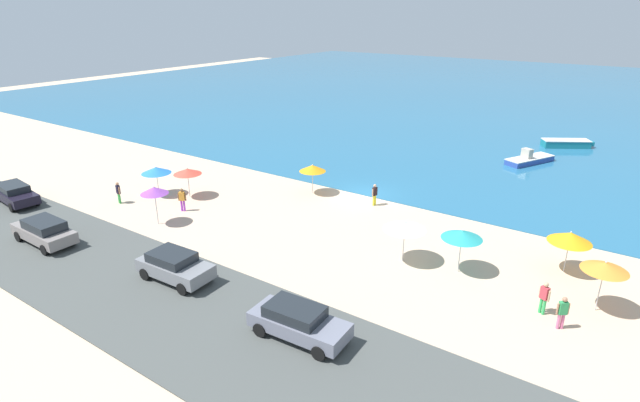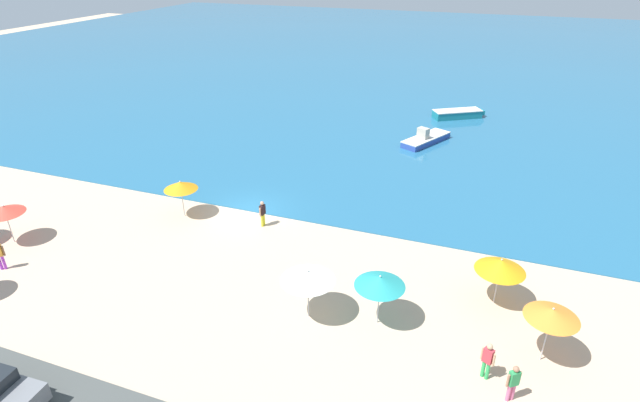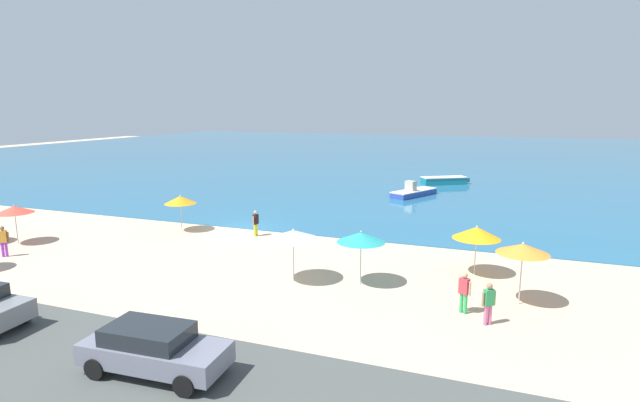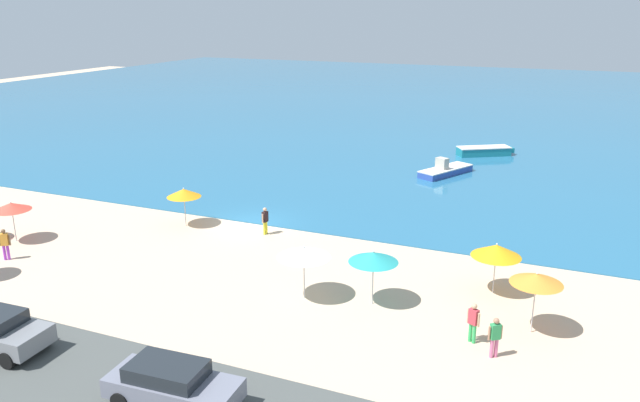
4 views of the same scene
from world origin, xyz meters
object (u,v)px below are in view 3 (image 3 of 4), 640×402
object	(u,v)px
skiff_offshore	(414,192)
bather_1	(464,290)
beach_umbrella_3	(293,235)
bather_0	(256,222)
beach_umbrella_0	(477,233)
parked_car_2	(154,348)
beach_umbrella_2	(361,237)
beach_umbrella_6	(523,249)
skiff_nearshore	(444,180)
beach_umbrella_4	(14,210)
bather_4	(3,240)
bather_3	(489,302)
beach_umbrella_5	(180,200)

from	to	relation	value
skiff_offshore	bather_1	bearing A→B (deg)	-75.65
beach_umbrella_3	bather_0	size ratio (longest dim) A/B	1.55
beach_umbrella_0	parked_car_2	world-z (taller)	beach_umbrella_0
beach_umbrella_2	parked_car_2	bearing A→B (deg)	-110.76
beach_umbrella_3	bather_1	size ratio (longest dim) A/B	1.50
beach_umbrella_6	skiff_nearshore	distance (m)	31.49
beach_umbrella_4	beach_umbrella_0	bearing A→B (deg)	8.14
beach_umbrella_3	bather_0	bearing A→B (deg)	129.45
bather_1	bather_4	size ratio (longest dim) A/B	0.99
skiff_offshore	parked_car_2	bearing A→B (deg)	-93.31
bather_3	skiff_offshore	world-z (taller)	bather_3
beach_umbrella_4	skiff_offshore	distance (m)	30.10
beach_umbrella_2	beach_umbrella_4	bearing A→B (deg)	-178.78
bather_3	beach_umbrella_5	bearing A→B (deg)	157.60
bather_1	skiff_offshore	size ratio (longest dim) A/B	0.31
beach_umbrella_3	beach_umbrella_6	world-z (taller)	beach_umbrella_6
beach_umbrella_0	bather_4	distance (m)	24.20
beach_umbrella_0	beach_umbrella_4	xyz separation A→B (m)	(-25.24, -3.61, -0.04)
bather_0	bather_4	bearing A→B (deg)	-140.72
bather_0	skiff_nearshore	distance (m)	26.26
beach_umbrella_6	beach_umbrella_0	bearing A→B (deg)	121.93
beach_umbrella_0	beach_umbrella_5	xyz separation A→B (m)	(-18.08, 2.21, -0.03)
beach_umbrella_0	bather_3	xyz separation A→B (m)	(0.82, -5.58, -1.15)
beach_umbrella_2	beach_umbrella_3	bearing A→B (deg)	-167.68
parked_car_2	skiff_offshore	distance (m)	32.53
beach_umbrella_2	beach_umbrella_5	xyz separation A→B (m)	(-13.40, 5.38, -0.16)
parked_car_2	skiff_offshore	bearing A→B (deg)	86.69
bather_3	beach_umbrella_0	bearing A→B (deg)	98.33
beach_umbrella_3	bather_4	xyz separation A→B (m)	(-15.83, -1.95, -1.24)
beach_umbrella_3	skiff_nearshore	xyz separation A→B (m)	(2.95, 31.46, -1.74)
beach_umbrella_2	bather_0	world-z (taller)	beach_umbrella_2
bather_1	skiff_nearshore	world-z (taller)	bather_1
bather_0	bather_4	distance (m)	13.46
beach_umbrella_5	beach_umbrella_6	size ratio (longest dim) A/B	0.90
bather_3	parked_car_2	distance (m)	11.53
beach_umbrella_0	parked_car_2	xyz separation A→B (m)	(-8.28, -12.66, -1.21)
bather_3	skiff_offshore	size ratio (longest dim) A/B	0.30
bather_1	skiff_offshore	xyz separation A→B (m)	(-6.30, 24.61, -0.52)
beach_umbrella_5	beach_umbrella_6	distance (m)	20.70
beach_umbrella_5	beach_umbrella_2	bearing A→B (deg)	-21.89
beach_umbrella_4	bather_4	distance (m)	2.99
beach_umbrella_3	beach_umbrella_0	bearing A→B (deg)	26.55
skiff_nearshore	beach_umbrella_3	bearing A→B (deg)	-95.35
beach_umbrella_0	bather_1	world-z (taller)	beach_umbrella_0
beach_umbrella_4	bather_0	world-z (taller)	beach_umbrella_4
parked_car_2	skiff_nearshore	xyz separation A→B (m)	(3.59, 40.31, -0.40)
beach_umbrella_0	skiff_offshore	distance (m)	20.88
beach_umbrella_6	bather_4	distance (m)	25.58
bather_0	skiff_nearshore	xyz separation A→B (m)	(8.36, 24.89, -0.45)
beach_umbrella_0	bather_4	xyz separation A→B (m)	(-23.47, -5.77, -1.11)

